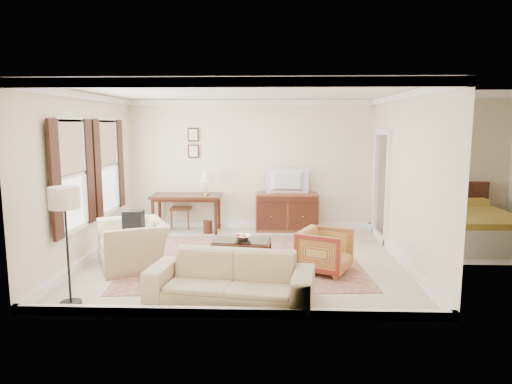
# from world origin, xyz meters

# --- Properties ---
(room_shell) EXTENTS (5.51, 5.01, 2.91)m
(room_shell) POSITION_xyz_m (0.00, 0.00, 2.47)
(room_shell) COLOR beige
(room_shell) RESTS_ON ground
(annex_bedroom) EXTENTS (3.00, 2.70, 2.90)m
(annex_bedroom) POSITION_xyz_m (4.49, 1.15, 0.34)
(annex_bedroom) COLOR beige
(annex_bedroom) RESTS_ON ground
(window_front) EXTENTS (0.12, 1.56, 1.80)m
(window_front) POSITION_xyz_m (-2.70, -0.70, 1.55)
(window_front) COLOR #CCB284
(window_front) RESTS_ON room_shell
(window_rear) EXTENTS (0.12, 1.56, 1.80)m
(window_rear) POSITION_xyz_m (-2.70, 0.90, 1.55)
(window_rear) COLOR #CCB284
(window_rear) RESTS_ON room_shell
(doorway) EXTENTS (0.10, 1.12, 2.25)m
(doorway) POSITION_xyz_m (2.71, 1.50, 1.08)
(doorway) COLOR white
(doorway) RESTS_ON room_shell
(rug) EXTENTS (4.16, 3.63, 0.01)m
(rug) POSITION_xyz_m (-0.02, -0.05, 0.01)
(rug) COLOR maroon
(rug) RESTS_ON room_shell
(writing_desk) EXTENTS (1.51, 0.76, 0.83)m
(writing_desk) POSITION_xyz_m (-1.39, 2.02, 0.72)
(writing_desk) COLOR #411E12
(writing_desk) RESTS_ON room_shell
(desk_chair) EXTENTS (0.52, 0.52, 1.05)m
(desk_chair) POSITION_xyz_m (-1.58, 2.37, 0.53)
(desk_chair) COLOR brown
(desk_chair) RESTS_ON room_shell
(desk_lamp) EXTENTS (0.32, 0.32, 0.50)m
(desk_lamp) POSITION_xyz_m (-0.95, 2.02, 1.08)
(desk_lamp) COLOR silver
(desk_lamp) RESTS_ON writing_desk
(framed_prints) EXTENTS (0.25, 0.04, 0.68)m
(framed_prints) POSITION_xyz_m (-1.29, 2.47, 1.94)
(framed_prints) COLOR #411E12
(framed_prints) RESTS_ON room_shell
(sideboard) EXTENTS (1.37, 0.53, 0.84)m
(sideboard) POSITION_xyz_m (0.82, 2.21, 0.42)
(sideboard) COLOR brown
(sideboard) RESTS_ON room_shell
(tv) EXTENTS (0.90, 0.52, 0.12)m
(tv) POSITION_xyz_m (0.82, 2.19, 1.29)
(tv) COLOR black
(tv) RESTS_ON sideboard
(coffee_table) EXTENTS (1.01, 0.64, 0.41)m
(coffee_table) POSITION_xyz_m (-0.02, -0.26, 0.31)
(coffee_table) COLOR #411E12
(coffee_table) RESTS_ON room_shell
(fruit_bowl) EXTENTS (0.42, 0.42, 0.10)m
(fruit_bowl) POSITION_xyz_m (-0.01, -0.23, 0.46)
(fruit_bowl) COLOR silver
(fruit_bowl) RESTS_ON coffee_table
(book_a) EXTENTS (0.28, 0.10, 0.38)m
(book_a) POSITION_xyz_m (-0.12, -0.13, 0.16)
(book_a) COLOR brown
(book_a) RESTS_ON coffee_table
(book_b) EXTENTS (0.25, 0.18, 0.38)m
(book_b) POSITION_xyz_m (0.07, -0.40, 0.16)
(book_b) COLOR brown
(book_b) RESTS_ON coffee_table
(striped_armchair) EXTENTS (0.95, 0.98, 0.77)m
(striped_armchair) POSITION_xyz_m (1.34, -0.69, 0.39)
(striped_armchair) COLOR maroon
(striped_armchair) RESTS_ON room_shell
(club_armchair) EXTENTS (1.20, 1.39, 1.03)m
(club_armchair) POSITION_xyz_m (-1.81, -0.51, 0.51)
(club_armchair) COLOR tan
(club_armchair) RESTS_ON room_shell
(backpack) EXTENTS (0.37, 0.39, 0.40)m
(backpack) POSITION_xyz_m (-1.80, -0.49, 0.76)
(backpack) COLOR black
(backpack) RESTS_ON club_armchair
(sofa) EXTENTS (2.27, 0.96, 0.86)m
(sofa) POSITION_xyz_m (-0.06, -1.92, 0.43)
(sofa) COLOR tan
(sofa) RESTS_ON room_shell
(floor_lamp) EXTENTS (0.39, 0.39, 1.57)m
(floor_lamp) POSITION_xyz_m (-2.15, -2.15, 1.31)
(floor_lamp) COLOR black
(floor_lamp) RESTS_ON room_shell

